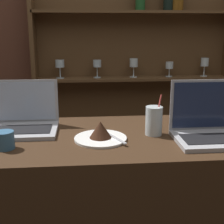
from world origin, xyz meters
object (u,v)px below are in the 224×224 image
laptop_far (212,126)px  coffee_cup (5,140)px  water_glass (154,121)px  laptop_near (20,120)px  cake_plate (101,133)px

laptop_far → coffee_cup: size_ratio=4.63×
water_glass → laptop_near: bearing=169.0°
laptop_near → cake_plate: size_ratio=1.53×
water_glass → cake_plate: bearing=-169.0°
water_glass → coffee_cup: (-0.63, -0.12, -0.03)m
laptop_far → laptop_near: bearing=167.3°
cake_plate → coffee_cup: (-0.39, -0.07, 0.01)m
laptop_far → coffee_cup: bearing=-177.1°
laptop_far → cake_plate: size_ratio=1.50×
laptop_near → laptop_far: size_ratio=1.02×
laptop_near → cake_plate: bearing=-24.2°
cake_plate → water_glass: water_glass is taller
laptop_far → water_glass: (-0.24, 0.07, 0.01)m
laptop_far → water_glass: size_ratio=1.85×
laptop_far → coffee_cup: laptop_far is taller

